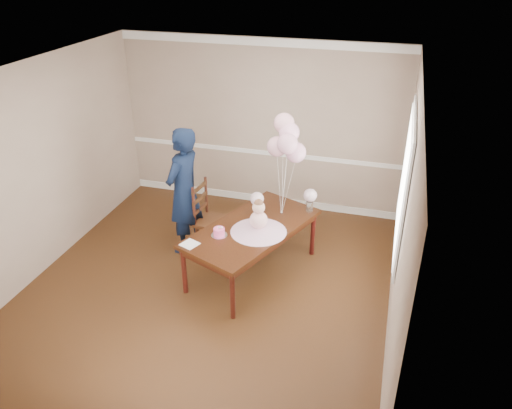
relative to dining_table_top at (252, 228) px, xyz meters
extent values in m
cube|color=#311B0C|center=(-0.45, -0.50, -0.68)|extent=(4.50, 5.00, 0.00)
cube|color=white|center=(-0.45, -0.50, 2.02)|extent=(4.50, 5.00, 0.02)
cube|color=gray|center=(-0.45, 2.00, 0.67)|extent=(4.50, 0.02, 2.70)
cube|color=gray|center=(-0.45, -3.00, 0.67)|extent=(4.50, 0.02, 2.70)
cube|color=gray|center=(-2.70, -0.50, 0.67)|extent=(0.02, 5.00, 2.70)
cube|color=gray|center=(1.80, -0.50, 0.67)|extent=(0.02, 5.00, 2.70)
cube|color=white|center=(-0.45, 1.99, 0.22)|extent=(4.50, 0.02, 0.07)
cube|color=white|center=(-0.45, 1.99, 1.95)|extent=(4.50, 0.02, 0.12)
cube|color=white|center=(-0.45, 1.99, -0.62)|extent=(4.50, 0.02, 0.12)
cube|color=silver|center=(1.77, 0.00, 0.87)|extent=(0.02, 1.66, 1.56)
cube|color=white|center=(1.76, 0.00, 0.87)|extent=(0.01, 1.50, 1.40)
cube|color=black|center=(0.00, 0.00, 0.00)|extent=(1.56, 2.08, 0.05)
cube|color=black|center=(0.00, 0.00, -0.07)|extent=(1.44, 1.96, 0.09)
cylinder|color=black|center=(-0.69, -0.65, -0.35)|extent=(0.09, 0.09, 0.65)
cylinder|color=black|center=(0.04, -0.94, -0.35)|extent=(0.09, 0.09, 0.65)
cylinder|color=black|center=(-0.04, 0.94, -0.35)|extent=(0.09, 0.09, 0.65)
cylinder|color=black|center=(0.69, 0.65, -0.35)|extent=(0.09, 0.09, 0.65)
cone|color=#DAA1C1|center=(0.11, -0.10, 0.07)|extent=(0.92, 0.92, 0.09)
sphere|color=#FFA1CB|center=(0.11, -0.10, 0.19)|extent=(0.22, 0.22, 0.22)
sphere|color=beige|center=(0.11, -0.10, 0.37)|extent=(0.16, 0.16, 0.16)
sphere|color=brown|center=(0.11, -0.10, 0.43)|extent=(0.11, 0.11, 0.11)
cylinder|color=silver|center=(-0.33, -0.32, 0.03)|extent=(0.27, 0.27, 0.01)
cylinder|color=#FF5099|center=(-0.33, -0.32, 0.08)|extent=(0.18, 0.18, 0.09)
sphere|color=silver|center=(-0.33, -0.32, 0.14)|extent=(0.03, 0.03, 0.03)
sphere|color=white|center=(-0.30, -0.31, 0.14)|extent=(0.03, 0.03, 0.03)
cylinder|color=silver|center=(-0.03, 0.31, 0.10)|extent=(0.12, 0.12, 0.15)
sphere|color=silver|center=(-0.03, 0.31, 0.27)|extent=(0.18, 0.18, 0.18)
cylinder|color=white|center=(0.63, 0.60, 0.10)|extent=(0.12, 0.12, 0.15)
sphere|color=beige|center=(0.63, 0.60, 0.27)|extent=(0.18, 0.18, 0.18)
cube|color=white|center=(-0.60, -0.61, 0.03)|extent=(0.24, 0.24, 0.01)
cylinder|color=silver|center=(0.28, 0.44, 0.03)|extent=(0.05, 0.05, 0.02)
sphere|color=#E4A1B4|center=(0.19, 0.48, 0.96)|extent=(0.26, 0.26, 0.26)
sphere|color=#E7A3C0|center=(0.35, 0.36, 1.05)|extent=(0.26, 0.26, 0.26)
sphere|color=#FFB4D8|center=(0.33, 0.52, 1.14)|extent=(0.26, 0.26, 0.26)
sphere|color=#FFB4C7|center=(0.25, 0.57, 1.24)|extent=(0.26, 0.26, 0.26)
sphere|color=#ECA7C8|center=(0.44, 0.46, 0.91)|extent=(0.26, 0.26, 0.26)
cylinder|color=white|center=(0.24, 0.46, 0.43)|extent=(0.08, 0.04, 0.78)
cylinder|color=white|center=(0.31, 0.40, 0.47)|extent=(0.07, 0.08, 0.87)
cylinder|color=silver|center=(0.30, 0.48, 0.52)|extent=(0.05, 0.08, 0.97)
cylinder|color=white|center=(0.26, 0.51, 0.57)|extent=(0.04, 0.12, 1.06)
cylinder|color=white|center=(0.36, 0.45, 0.40)|extent=(0.15, 0.02, 0.72)
cube|color=#3E2010|center=(-0.67, 0.38, -0.22)|extent=(0.49, 0.49, 0.05)
cylinder|color=#361A0E|center=(-0.87, 0.22, -0.46)|extent=(0.04, 0.04, 0.43)
cylinder|color=#33130E|center=(-0.51, 0.18, -0.46)|extent=(0.04, 0.04, 0.43)
cylinder|color=#3A1A0F|center=(-0.83, 0.58, -0.46)|extent=(0.04, 0.04, 0.43)
cylinder|color=#3E1611|center=(-0.47, 0.54, -0.46)|extent=(0.04, 0.04, 0.43)
cylinder|color=#36160E|center=(-0.89, 0.23, 0.07)|extent=(0.04, 0.04, 0.56)
cylinder|color=#33150D|center=(-0.85, 0.59, 0.07)|extent=(0.04, 0.04, 0.56)
cube|color=#371C0F|center=(-0.87, 0.41, -0.05)|extent=(0.07, 0.40, 0.05)
cube|color=#351D0E|center=(-0.87, 0.41, 0.11)|extent=(0.07, 0.40, 0.05)
cube|color=#321D0D|center=(-0.87, 0.41, 0.27)|extent=(0.07, 0.40, 0.05)
imported|color=black|center=(-1.07, 0.32, 0.23)|extent=(0.56, 0.73, 1.81)
camera|label=1|loc=(1.57, -5.26, 3.26)|focal=35.00mm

